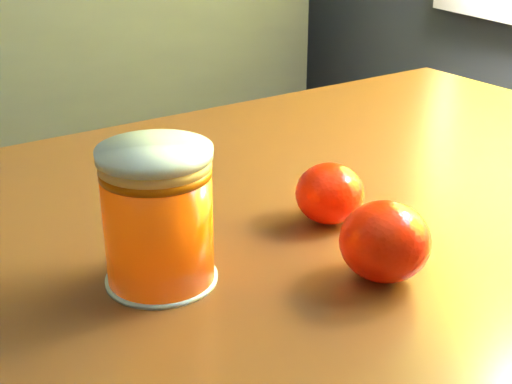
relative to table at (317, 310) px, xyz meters
name	(u,v)px	position (x,y,z in m)	size (l,w,h in m)	color
table	(317,310)	(0.00, 0.00, 0.00)	(1.16, 0.88, 0.81)	brown
juice_glass	(158,217)	(-0.18, -0.04, 0.16)	(0.09, 0.09, 0.11)	#FF4905
orange_front	(385,241)	(-0.01, -0.12, 0.14)	(0.07, 0.07, 0.07)	#FF2005
orange_back	(330,193)	(0.00, -0.01, 0.13)	(0.07, 0.07, 0.06)	#FF2005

